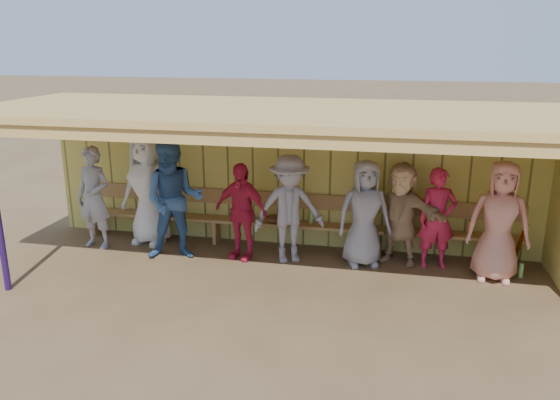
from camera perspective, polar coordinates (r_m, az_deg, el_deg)
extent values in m
plane|color=brown|center=(8.47, -0.49, -7.49)|extent=(90.00, 90.00, 0.00)
imported|color=#92949A|center=(9.73, -18.87, 0.24)|extent=(0.70, 0.52, 1.75)
imported|color=white|center=(9.64, -13.67, 1.11)|extent=(1.04, 0.77, 1.94)
imported|color=#355D92|center=(8.85, -11.01, 0.00)|extent=(1.11, 0.96, 1.96)
imported|color=#CC2041|center=(8.75, -4.12, -1.19)|extent=(1.00, 0.61, 1.59)
imported|color=gray|center=(8.59, 0.96, -0.95)|extent=(1.29, 1.03, 1.74)
imported|color=tan|center=(8.75, 12.47, -1.38)|extent=(1.59, 0.97, 1.64)
imported|color=#B91D3C|center=(8.73, 16.12, -1.88)|extent=(0.64, 0.48, 1.58)
imported|color=tan|center=(8.51, 21.93, -2.11)|extent=(0.92, 0.64, 1.80)
imported|color=gray|center=(8.56, 8.80, -1.39)|extent=(0.95, 0.77, 1.69)
cube|color=#D2C759|center=(9.34, 1.27, 2.55)|extent=(8.60, 0.20, 2.40)
cube|color=tan|center=(7.81, -0.54, 9.20)|extent=(8.80, 3.20, 0.10)
cube|color=tan|center=(6.39, -3.44, 6.43)|extent=(8.80, 0.10, 0.18)
cube|color=tan|center=(9.41, -24.02, 8.15)|extent=(0.08, 3.00, 0.16)
cube|color=tan|center=(8.89, -18.98, 8.27)|extent=(0.08, 3.00, 0.16)
cube|color=tan|center=(8.44, -13.37, 8.33)|extent=(0.08, 3.00, 0.16)
cube|color=tan|center=(8.09, -7.19, 8.31)|extent=(0.08, 3.00, 0.16)
cube|color=tan|center=(7.83, -0.53, 8.18)|extent=(0.08, 3.00, 0.16)
cube|color=tan|center=(7.69, 6.47, 7.93)|extent=(0.08, 3.00, 0.16)
cube|color=tan|center=(7.66, 13.62, 7.55)|extent=(0.08, 3.00, 0.16)
cube|color=tan|center=(7.74, 20.70, 7.06)|extent=(0.08, 3.00, 0.16)
cube|color=#AC834A|center=(9.28, 0.90, -2.51)|extent=(7.60, 0.32, 0.05)
cube|color=#AC834A|center=(9.32, 1.10, -0.02)|extent=(7.60, 0.04, 0.26)
cube|color=#AC834A|center=(10.61, -18.57, -2.25)|extent=(0.06, 0.29, 0.40)
cube|color=#AC834A|center=(9.67, -6.65, -3.25)|extent=(0.06, 0.29, 0.40)
cube|color=#AC834A|center=(9.22, 8.83, -4.34)|extent=(0.06, 0.29, 0.40)
cube|color=#AC834A|center=(9.41, 23.05, -5.06)|extent=(0.06, 0.29, 0.40)
cylinder|color=orange|center=(9.17, 23.72, -4.35)|extent=(0.13, 0.41, 0.80)
sphere|color=orange|center=(9.24, 21.90, -6.37)|extent=(0.08, 0.08, 0.08)
ellipsoid|color=#593319|center=(9.95, -13.20, -1.10)|extent=(0.30, 0.24, 0.14)
ellipsoid|color=#593319|center=(9.85, -11.83, -1.20)|extent=(0.30, 0.24, 0.14)
ellipsoid|color=#593319|center=(9.26, -0.71, -1.96)|extent=(0.30, 0.24, 0.14)
cylinder|color=#81C763|center=(9.23, 3.28, -1.77)|extent=(0.07, 0.07, 0.22)
cylinder|color=orange|center=(9.22, 19.20, -2.69)|extent=(0.07, 0.07, 0.22)
cylinder|color=#7ABE5F|center=(8.99, 23.87, -6.74)|extent=(0.07, 0.07, 0.22)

